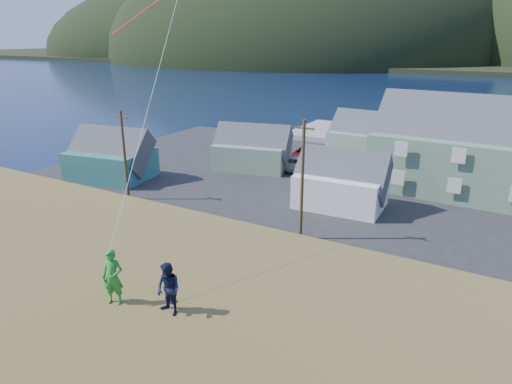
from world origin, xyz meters
TOP-DOWN VIEW (x-y plane):
  - ground at (0.00, 0.00)m, footprint 900.00×900.00m
  - grass_strip at (0.00, -2.00)m, footprint 110.00×8.00m
  - waterfront_lot at (0.00, 17.00)m, footprint 72.00×36.00m
  - wharf at (-6.00, 40.00)m, footprint 26.00×14.00m
  - far_shore at (0.00, 330.00)m, footprint 900.00×320.00m
  - shed_teal at (-26.03, 5.65)m, footprint 9.57×7.42m
  - shed_palegreen_near at (-14.73, 16.73)m, footprint 9.74×7.18m
  - shed_white at (-1.34, 9.78)m, footprint 8.37×5.81m
  - shed_palegreen_far at (-3.83, 28.32)m, footprint 11.21×6.93m
  - utility_poles at (-2.24, 1.50)m, footprint 32.71×0.24m
  - parked_cars at (-8.85, 20.76)m, footprint 19.43×13.07m
  - kite_flyer_green at (1.80, -19.67)m, footprint 0.76×0.64m
  - kite_flyer_navy at (3.60, -19.27)m, footprint 0.87×0.72m

SIDE VIEW (x-z plane):
  - ground at x=0.00m, z-range 0.00..0.00m
  - grass_strip at x=0.00m, z-range 0.00..0.10m
  - waterfront_lot at x=0.00m, z-range 0.00..0.12m
  - wharf at x=-6.00m, z-range 0.00..0.90m
  - parked_cars at x=-8.85m, z-range 0.09..1.66m
  - far_shore at x=0.00m, z-range 0.00..2.00m
  - shed_palegreen_near at x=-14.73m, z-range -0.77..5.59m
  - shed_white at x=-1.34m, z-range -0.75..5.72m
  - shed_teal at x=-26.03m, z-range -0.87..6.01m
  - shed_palegreen_far at x=-3.83m, z-range -0.86..6.40m
  - utility_poles at x=-2.24m, z-range -0.01..9.18m
  - kite_flyer_navy at x=3.60m, z-range 7.20..8.81m
  - kite_flyer_green at x=1.80m, z-range 7.20..8.96m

